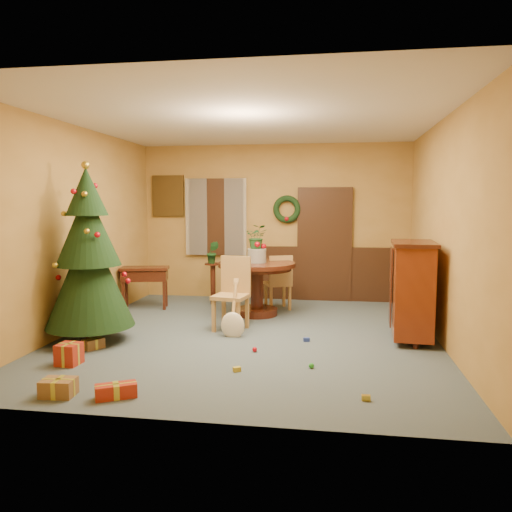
% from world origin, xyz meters
% --- Properties ---
extents(room_envelope, '(5.50, 5.50, 5.50)m').
position_xyz_m(room_envelope, '(0.21, 2.70, 1.12)').
color(room_envelope, '#3A4554').
rests_on(room_envelope, ground).
extents(dining_table, '(1.25, 1.25, 0.86)m').
position_xyz_m(dining_table, '(-0.10, 1.28, 0.60)').
color(dining_table, black).
rests_on(dining_table, floor).
extents(urn, '(0.30, 0.30, 0.22)m').
position_xyz_m(urn, '(-0.10, 1.28, 0.97)').
color(urn, slate).
rests_on(urn, dining_table).
extents(centerpiece_plant, '(0.35, 0.30, 0.39)m').
position_xyz_m(centerpiece_plant, '(-0.10, 1.28, 1.27)').
color(centerpiece_plant, '#1E4C23').
rests_on(centerpiece_plant, urn).
extents(chair_near, '(0.52, 0.52, 1.05)m').
position_xyz_m(chair_near, '(-0.30, 0.34, 0.56)').
color(chair_near, '#A57D42').
rests_on(chair_near, floor).
extents(chair_far, '(0.53, 0.53, 0.94)m').
position_xyz_m(chair_far, '(0.21, 1.74, 0.50)').
color(chair_far, '#A57D42').
rests_on(chair_far, floor).
extents(guitar, '(0.33, 0.50, 0.75)m').
position_xyz_m(guitar, '(-0.22, -0.09, 0.38)').
color(guitar, '#EDE0C5').
rests_on(guitar, floor).
extents(plant_stand, '(0.29, 0.29, 0.74)m').
position_xyz_m(plant_stand, '(-1.01, 2.02, 0.46)').
color(plant_stand, black).
rests_on(plant_stand, floor).
extents(stand_plant, '(0.24, 0.21, 0.40)m').
position_xyz_m(stand_plant, '(-1.01, 2.02, 0.94)').
color(stand_plant, '#19471E').
rests_on(stand_plant, plant_stand).
extents(christmas_tree, '(1.13, 1.13, 2.34)m').
position_xyz_m(christmas_tree, '(-2.01, -0.59, 1.11)').
color(christmas_tree, '#382111').
rests_on(christmas_tree, floor).
extents(writing_desk, '(0.88, 0.57, 0.72)m').
position_xyz_m(writing_desk, '(-2.09, 1.50, 0.54)').
color(writing_desk, black).
rests_on(writing_desk, floor).
extents(sideboard, '(0.61, 1.06, 1.31)m').
position_xyz_m(sideboard, '(2.15, 0.12, 0.70)').
color(sideboard, '#4E1808').
rests_on(sideboard, floor).
extents(gift_a, '(0.32, 0.25, 0.17)m').
position_xyz_m(gift_a, '(-1.42, -2.40, 0.08)').
color(gift_a, brown).
rests_on(gift_a, floor).
extents(gift_b, '(0.25, 0.25, 0.24)m').
position_xyz_m(gift_b, '(-1.80, -1.53, 0.12)').
color(gift_b, '#A02715').
rests_on(gift_b, floor).
extents(gift_c, '(0.27, 0.29, 0.13)m').
position_xyz_m(gift_c, '(-1.83, -0.91, 0.06)').
color(gift_c, brown).
rests_on(gift_c, floor).
extents(gift_d, '(0.40, 0.31, 0.13)m').
position_xyz_m(gift_d, '(-0.86, -2.36, 0.07)').
color(gift_d, '#A02715').
rests_on(gift_d, floor).
extents(toy_a, '(0.09, 0.07, 0.05)m').
position_xyz_m(toy_a, '(0.79, -0.17, 0.03)').
color(toy_a, '#23389B').
rests_on(toy_a, floor).
extents(toy_b, '(0.06, 0.06, 0.06)m').
position_xyz_m(toy_b, '(0.90, -1.24, 0.03)').
color(toy_b, green).
rests_on(toy_b, floor).
extents(toy_c, '(0.09, 0.09, 0.05)m').
position_xyz_m(toy_c, '(0.11, -1.47, 0.03)').
color(toy_c, gold).
rests_on(toy_c, floor).
extents(toy_d, '(0.06, 0.06, 0.06)m').
position_xyz_m(toy_d, '(0.19, -0.73, 0.03)').
color(toy_d, red).
rests_on(toy_d, floor).
extents(toy_e, '(0.08, 0.05, 0.05)m').
position_xyz_m(toy_e, '(1.43, -2.07, 0.03)').
color(toy_e, gold).
rests_on(toy_e, floor).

